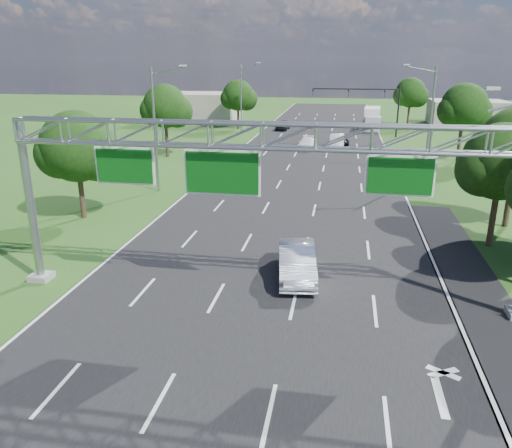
% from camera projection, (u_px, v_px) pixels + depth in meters
% --- Properties ---
extents(ground, '(220.00, 220.00, 0.00)m').
position_uv_depth(ground, '(295.00, 197.00, 40.17)').
color(ground, '#274D17').
rests_on(ground, ground).
extents(road, '(18.00, 180.00, 0.02)m').
position_uv_depth(road, '(295.00, 197.00, 40.17)').
color(road, black).
rests_on(road, ground).
extents(road_flare, '(3.00, 30.00, 0.02)m').
position_uv_depth(road_flare, '(476.00, 294.00, 23.54)').
color(road_flare, black).
rests_on(road_flare, ground).
extents(sign_gantry, '(23.50, 1.00, 9.56)m').
position_uv_depth(sign_gantry, '(264.00, 150.00, 21.12)').
color(sign_gantry, gray).
rests_on(sign_gantry, ground).
extents(traffic_signal, '(12.21, 0.24, 7.00)m').
position_uv_depth(traffic_signal, '(373.00, 100.00, 70.06)').
color(traffic_signal, black).
rests_on(traffic_signal, ground).
extents(streetlight_l_near, '(2.97, 0.22, 10.16)m').
position_uv_depth(streetlight_l_near, '(157.00, 124.00, 40.27)').
color(streetlight_l_near, gray).
rests_on(streetlight_l_near, ground).
extents(streetlight_l_far, '(2.97, 0.22, 10.16)m').
position_uv_depth(streetlight_l_far, '(242.00, 95.00, 73.00)').
color(streetlight_l_far, gray).
rests_on(streetlight_l_far, ground).
extents(streetlight_r_mid, '(2.97, 0.22, 10.16)m').
position_uv_depth(streetlight_r_mid, '(429.00, 116.00, 45.93)').
color(streetlight_r_mid, gray).
rests_on(streetlight_r_mid, ground).
extents(tree_verge_la, '(5.76, 4.80, 7.40)m').
position_uv_depth(tree_verge_la, '(78.00, 150.00, 33.51)').
color(tree_verge_la, '#2D2116').
rests_on(tree_verge_la, ground).
extents(tree_verge_lb, '(5.76, 4.80, 8.06)m').
position_uv_depth(tree_verge_lb, '(166.00, 108.00, 55.14)').
color(tree_verge_lb, '#2D2116').
rests_on(tree_verge_lb, ground).
extents(tree_verge_lc, '(5.76, 4.80, 7.62)m').
position_uv_depth(tree_verge_lc, '(239.00, 97.00, 78.17)').
color(tree_verge_lc, '#2D2116').
rests_on(tree_verge_lc, ground).
extents(tree_verge_rd, '(5.76, 4.80, 8.28)m').
position_uv_depth(tree_verge_rd, '(464.00, 108.00, 52.65)').
color(tree_verge_rd, '#2D2116').
rests_on(tree_verge_rd, ground).
extents(tree_verge_re, '(5.76, 4.80, 7.84)m').
position_uv_depth(tree_verge_re, '(411.00, 94.00, 81.17)').
color(tree_verge_re, '#2D2116').
rests_on(tree_verge_re, ground).
extents(building_left, '(14.00, 10.00, 5.00)m').
position_uv_depth(building_left, '(198.00, 107.00, 87.88)').
color(building_left, gray).
rests_on(building_left, ground).
extents(building_right, '(12.00, 9.00, 4.00)m').
position_uv_depth(building_right, '(467.00, 113.00, 84.26)').
color(building_right, gray).
rests_on(building_right, ground).
extents(silver_sedan, '(2.49, 5.37, 1.70)m').
position_uv_depth(silver_sedan, '(297.00, 262.00, 25.14)').
color(silver_sedan, silver).
rests_on(silver_sedan, ground).
extents(car_queue_a, '(2.21, 4.90, 1.39)m').
position_uv_depth(car_queue_a, '(307.00, 143.00, 61.46)').
color(car_queue_a, white).
rests_on(car_queue_a, ground).
extents(car_queue_b, '(2.49, 4.48, 1.19)m').
position_uv_depth(car_queue_b, '(340.00, 140.00, 65.03)').
color(car_queue_b, black).
rests_on(car_queue_b, ground).
extents(car_queue_c, '(2.04, 4.50, 1.50)m').
position_uv_depth(car_queue_c, '(283.00, 125.00, 78.18)').
color(car_queue_c, black).
rests_on(car_queue_c, ground).
extents(car_queue_d, '(1.79, 5.00, 1.64)m').
position_uv_depth(car_queue_d, '(337.00, 141.00, 62.77)').
color(car_queue_d, silver).
rests_on(car_queue_d, ground).
extents(box_truck, '(2.79, 8.61, 3.22)m').
position_uv_depth(box_truck, '(372.00, 119.00, 79.76)').
color(box_truck, silver).
rests_on(box_truck, ground).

